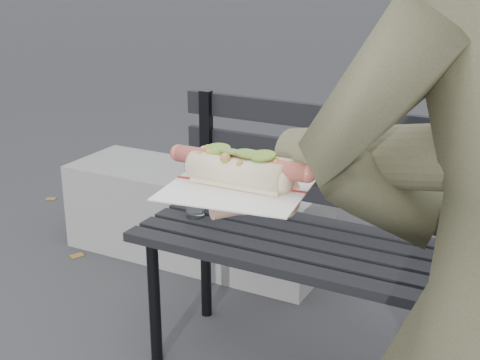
{
  "coord_description": "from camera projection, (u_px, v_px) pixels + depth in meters",
  "views": [
    {
      "loc": [
        0.5,
        -0.86,
        1.36
      ],
      "look_at": [
        0.09,
        -0.09,
        1.05
      ],
      "focal_mm": 50.0,
      "sensor_mm": 36.0,
      "label": 1
    }
  ],
  "objects": [
    {
      "name": "concrete_block",
      "position": [
        196.0,
        215.0,
        3.04
      ],
      "size": [
        1.2,
        0.4,
        0.4
      ],
      "primitive_type": "cube",
      "color": "slate",
      "rests_on": "ground"
    },
    {
      "name": "held_hotdog",
      "position": [
        386.0,
        164.0,
        0.89
      ],
      "size": [
        0.62,
        0.31,
        0.2
      ],
      "color": "#44432D"
    },
    {
      "name": "park_bench",
      "position": [
        370.0,
        232.0,
        2.06
      ],
      "size": [
        1.5,
        0.44,
        0.88
      ],
      "color": "black",
      "rests_on": "ground"
    }
  ]
}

